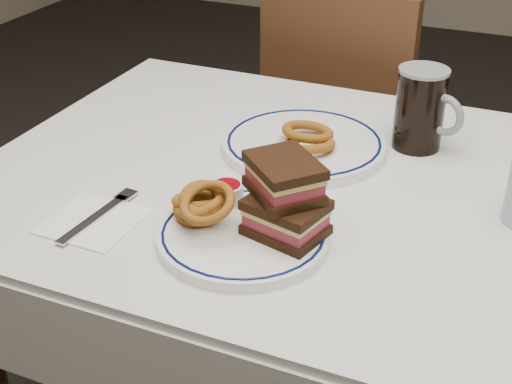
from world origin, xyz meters
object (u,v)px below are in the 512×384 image
at_px(main_plate, 243,235).
at_px(beer_mug, 421,108).
at_px(chair_far, 349,130).
at_px(far_plate, 304,145).
at_px(reuben_sandwich, 285,198).

distance_m(main_plate, beer_mug, 0.46).
height_order(chair_far, far_plate, chair_far).
xyz_separation_m(chair_far, beer_mug, (0.28, -0.55, 0.33)).
distance_m(chair_far, beer_mug, 0.70).
bearing_deg(chair_far, reuben_sandwich, -80.14).
bearing_deg(far_plate, chair_far, 97.75).
xyz_separation_m(main_plate, reuben_sandwich, (0.06, 0.03, 0.06)).
relative_size(reuben_sandwich, far_plate, 0.47).
xyz_separation_m(chair_far, reuben_sandwich, (0.16, -0.94, 0.32)).
xyz_separation_m(beer_mug, far_plate, (-0.19, -0.10, -0.07)).
bearing_deg(chair_far, far_plate, -82.25).
relative_size(chair_far, far_plate, 3.06).
relative_size(reuben_sandwich, beer_mug, 0.93).
relative_size(main_plate, far_plate, 0.85).
bearing_deg(chair_far, beer_mug, -63.08).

